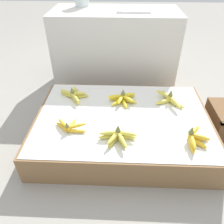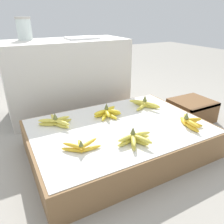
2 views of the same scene
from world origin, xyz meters
TOP-DOWN VIEW (x-y plane):
  - ground_plane at (0.00, 0.00)m, footprint 10.00×10.00m
  - display_platform at (0.00, 0.00)m, footprint 1.19×0.83m
  - back_vendor_table at (-0.08, 0.85)m, footprint 1.12×0.50m
  - banana_bunch_front_left at (-0.33, -0.15)m, footprint 0.22×0.15m
  - banana_bunch_front_midleft at (-0.03, -0.24)m, footprint 0.23×0.16m
  - banana_bunch_front_midright at (0.42, -0.23)m, footprint 0.14×0.22m
  - banana_bunch_middle_left at (-0.37, 0.21)m, footprint 0.23×0.23m
  - banana_bunch_middle_midleft at (0.00, 0.17)m, footprint 0.22×0.18m
  - banana_bunch_middle_midright at (0.34, 0.18)m, footprint 0.22×0.27m
  - foam_tray_white at (0.08, 0.83)m, footprint 0.28×0.21m

SIDE VIEW (x-z plane):
  - ground_plane at x=0.00m, z-range 0.00..0.00m
  - display_platform at x=0.00m, z-range 0.00..0.20m
  - banana_bunch_front_left at x=-0.33m, z-range 0.18..0.26m
  - banana_bunch_middle_midleft at x=0.00m, z-range 0.18..0.28m
  - banana_bunch_middle_left at x=-0.37m, z-range 0.18..0.28m
  - banana_bunch_front_midleft at x=-0.03m, z-range 0.18..0.28m
  - banana_bunch_middle_midright at x=0.34m, z-range 0.18..0.28m
  - banana_bunch_front_midright at x=0.42m, z-range 0.18..0.28m
  - back_vendor_table at x=-0.08m, z-range 0.00..0.69m
  - foam_tray_white at x=0.08m, z-range 0.69..0.71m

